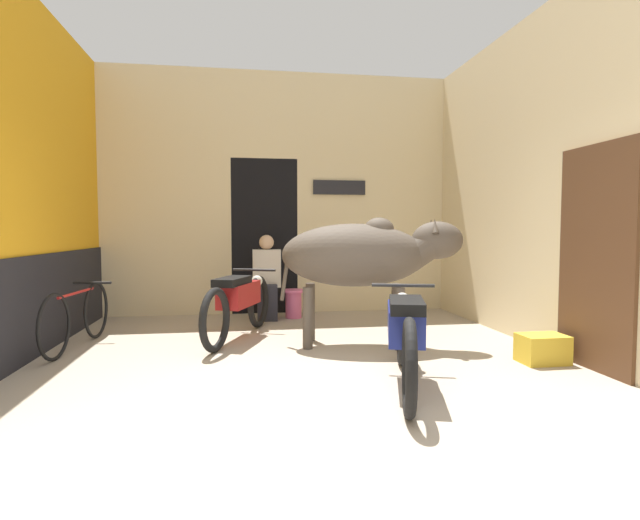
# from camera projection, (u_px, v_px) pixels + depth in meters

# --- Properties ---
(ground_plane) EXTENTS (30.00, 30.00, 0.00)m
(ground_plane) POSITION_uv_depth(u_px,v_px,m) (327.00, 418.00, 3.47)
(ground_plane) COLOR tan
(wall_left_shopfront) EXTENTS (0.25, 4.48, 3.76)m
(wall_left_shopfront) POSITION_uv_depth(u_px,v_px,m) (26.00, 181.00, 5.14)
(wall_left_shopfront) COLOR orange
(wall_left_shopfront) RESTS_ON ground_plane
(wall_back_with_doorway) EXTENTS (5.37, 0.93, 3.76)m
(wall_back_with_doorway) POSITION_uv_depth(u_px,v_px,m) (273.00, 208.00, 8.01)
(wall_back_with_doorway) COLOR beige
(wall_back_with_doorway) RESTS_ON ground_plane
(wall_right_with_door) EXTENTS (0.22, 4.48, 3.76)m
(wall_right_with_door) POSITION_uv_depth(u_px,v_px,m) (525.00, 185.00, 5.95)
(wall_right_with_door) COLOR beige
(wall_right_with_door) RESTS_ON ground_plane
(cow) EXTENTS (2.10, 1.06, 1.45)m
(cow) POSITION_uv_depth(u_px,v_px,m) (363.00, 255.00, 5.60)
(cow) COLOR #4C4238
(cow) RESTS_ON ground_plane
(motorcycle_near) EXTENTS (0.76, 2.02, 0.81)m
(motorcycle_near) POSITION_uv_depth(u_px,v_px,m) (405.00, 332.00, 4.14)
(motorcycle_near) COLOR black
(motorcycle_near) RESTS_ON ground_plane
(motorcycle_far) EXTENTS (0.88, 1.99, 0.80)m
(motorcycle_far) POSITION_uv_depth(u_px,v_px,m) (239.00, 300.00, 5.99)
(motorcycle_far) COLOR black
(motorcycle_far) RESTS_ON ground_plane
(bicycle) EXTENTS (0.44, 1.73, 0.70)m
(bicycle) POSITION_uv_depth(u_px,v_px,m) (77.00, 317.00, 5.51)
(bicycle) COLOR black
(bicycle) RESTS_ON ground_plane
(shopkeeper_seated) EXTENTS (0.40, 0.34, 1.24)m
(shopkeeper_seated) POSITION_uv_depth(u_px,v_px,m) (267.00, 275.00, 7.25)
(shopkeeper_seated) COLOR #282833
(shopkeeper_seated) RESTS_ON ground_plane
(plastic_stool) EXTENTS (0.34, 0.34, 0.42)m
(plastic_stool) POSITION_uv_depth(u_px,v_px,m) (293.00, 303.00, 7.42)
(plastic_stool) COLOR #DB6093
(plastic_stool) RESTS_ON ground_plane
(crate) EXTENTS (0.44, 0.32, 0.28)m
(crate) POSITION_uv_depth(u_px,v_px,m) (543.00, 349.00, 4.90)
(crate) COLOR gold
(crate) RESTS_ON ground_plane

